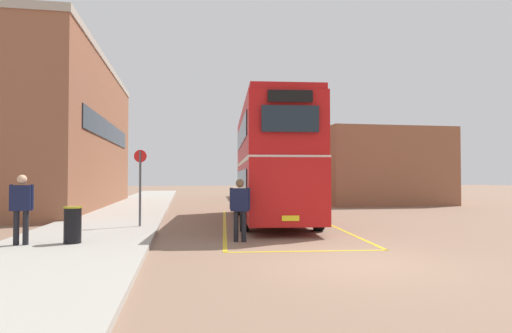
% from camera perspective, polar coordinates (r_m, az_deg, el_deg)
% --- Properties ---
extents(ground_plane, '(135.60, 135.60, 0.00)m').
position_cam_1_polar(ground_plane, '(23.39, -0.82, -5.99)').
color(ground_plane, '#846651').
extents(sidewalk_left, '(4.00, 57.60, 0.14)m').
position_cam_1_polar(sidewalk_left, '(25.65, -16.25, -5.37)').
color(sidewalk_left, '#A39E93').
rests_on(sidewalk_left, ground).
extents(brick_building_left, '(5.58, 18.35, 8.73)m').
position_cam_1_polar(brick_building_left, '(27.64, -24.90, 3.92)').
color(brick_building_left, brown).
rests_on(brick_building_left, ground).
extents(depot_building_right, '(8.50, 16.13, 5.13)m').
position_cam_1_polar(depot_building_right, '(35.10, 12.56, -0.25)').
color(depot_building_right, brown).
rests_on(depot_building_right, ground).
extents(double_decker_bus, '(3.53, 10.44, 4.75)m').
position_cam_1_polar(double_decker_bus, '(17.68, 2.06, 0.70)').
color(double_decker_bus, black).
rests_on(double_decker_bus, ground).
extents(single_deck_bus, '(3.10, 9.05, 3.02)m').
position_cam_1_polar(single_deck_bus, '(37.64, 0.66, -1.77)').
color(single_deck_bus, black).
rests_on(single_deck_bus, ground).
extents(pedestrian_boarding, '(0.57, 0.37, 1.80)m').
position_cam_1_polar(pedestrian_boarding, '(12.12, -2.19, -5.22)').
color(pedestrian_boarding, black).
rests_on(pedestrian_boarding, ground).
extents(pedestrian_waiting_near, '(0.59, 0.26, 1.77)m').
position_cam_1_polar(pedestrian_waiting_near, '(12.24, -29.17, -4.43)').
color(pedestrian_waiting_near, black).
rests_on(pedestrian_waiting_near, sidewalk_left).
extents(litter_bin, '(0.46, 0.46, 0.95)m').
position_cam_1_polar(litter_bin, '(12.00, -23.57, -7.24)').
color(litter_bin, black).
rests_on(litter_bin, sidewalk_left).
extents(bus_stop_sign, '(0.44, 0.10, 2.67)m').
position_cam_1_polar(bus_stop_sign, '(15.26, -15.41, -1.80)').
color(bus_stop_sign, '#4C4C51').
rests_on(bus_stop_sign, sidewalk_left).
extents(bay_marking_yellow, '(5.36, 12.63, 0.01)m').
position_cam_1_polar(bay_marking_yellow, '(15.88, 3.20, -8.13)').
color(bay_marking_yellow, gold).
rests_on(bay_marking_yellow, ground).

